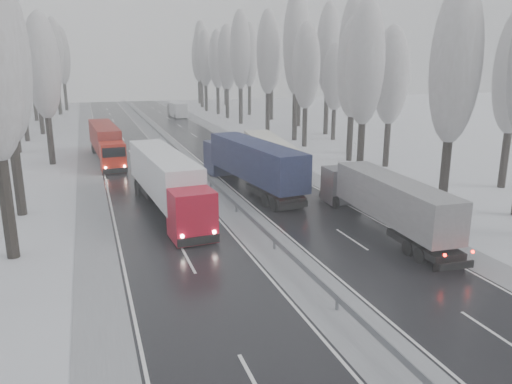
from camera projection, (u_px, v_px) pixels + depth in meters
ground at (386, 358)px, 19.03m from camera, size 260.00×260.00×0.00m
carriageway_right at (259, 178)px, 48.12m from camera, size 7.50×200.00×0.03m
carriageway_left at (149, 187)px, 44.85m from camera, size 7.50×200.00×0.03m
median_slush at (206, 182)px, 46.48m from camera, size 3.00×200.00×0.04m
shoulder_right at (306, 174)px, 49.66m from camera, size 2.40×200.00×0.04m
shoulder_left at (91, 191)px, 43.31m from camera, size 2.40×200.00×0.04m
median_guardrail at (206, 176)px, 46.32m from camera, size 0.12×200.00×0.76m
tree_16 at (455, 66)px, 35.33m from camera, size 3.60×3.60×16.53m
tree_18 at (365, 64)px, 45.56m from camera, size 3.60×3.60×16.58m
tree_19 at (391, 77)px, 51.26m from camera, size 3.60×3.60×14.57m
tree_20 at (353, 69)px, 54.20m from camera, size 3.60×3.60×15.71m
tree_21 at (354, 52)px, 58.08m from camera, size 3.60×3.60×18.62m
tree_22 at (306, 67)px, 63.45m from camera, size 3.60×3.60×15.86m
tree_23 at (335, 77)px, 69.45m from camera, size 3.60×3.60×13.55m
tree_24 at (296, 44)px, 67.93m from camera, size 3.60×3.60×20.49m
tree_25 at (328, 50)px, 73.92m from camera, size 3.60×3.60×19.44m
tree_26 at (268, 53)px, 77.49m from camera, size 3.60×3.60×18.78m
tree_27 at (300, 58)px, 83.57m from camera, size 3.60×3.60×17.62m
tree_28 at (240, 51)px, 86.75m from camera, size 3.60×3.60×19.62m
tree_29 at (272, 57)px, 92.95m from camera, size 3.60×3.60×18.11m
tree_30 at (227, 58)px, 96.03m from camera, size 3.60×3.60×17.86m
tree_31 at (249, 56)px, 101.41m from camera, size 3.60×3.60×18.58m
tree_32 at (217, 60)px, 103.01m from camera, size 3.60×3.60×17.33m
tree_33 at (227, 69)px, 108.14m from camera, size 3.60×3.60×14.33m
tree_34 at (205, 59)px, 109.18m from camera, size 3.60×3.60×17.63m
tree_35 at (240, 57)px, 115.61m from camera, size 3.60×3.60×18.25m
tree_36 at (201, 52)px, 118.18m from camera, size 3.60×3.60×20.23m
tree_37 at (225, 62)px, 124.64m from camera, size 3.60×3.60×16.37m
tree_38 at (198, 58)px, 128.74m from camera, size 3.60×3.60×17.97m
tree_39 at (206, 63)px, 133.57m from camera, size 3.60×3.60×16.19m
tree_58 at (3, 59)px, 33.97m from camera, size 3.60×3.60×17.21m
tree_62 at (43, 67)px, 52.07m from camera, size 3.60×3.60×16.04m
tree_64 at (9, 70)px, 59.05m from camera, size 3.60×3.60×15.42m
tree_66 at (19, 69)px, 67.93m from camera, size 3.60×3.60×15.23m
tree_67 at (11, 60)px, 70.86m from camera, size 3.60×3.60×17.09m
tree_68 at (35, 62)px, 74.38m from camera, size 3.60×3.60×16.65m
tree_69 at (2, 51)px, 76.10m from camera, size 3.60×3.60×19.35m
tree_70 at (42, 60)px, 83.61m from camera, size 3.60×3.60×17.09m
tree_71 at (12, 51)px, 85.38m from camera, size 3.60×3.60×19.61m
tree_72 at (31, 68)px, 91.68m from camera, size 3.60×3.60×15.11m
tree_73 at (15, 60)px, 94.10m from camera, size 3.60×3.60×17.22m
tree_74 at (55, 52)px, 102.01m from camera, size 3.60×3.60×19.68m
tree_75 at (8, 56)px, 103.01m from camera, size 3.60×3.60×18.60m
tree_76 at (62, 56)px, 111.11m from camera, size 3.60×3.60×18.55m
tree_77 at (37, 68)px, 113.72m from camera, size 3.60×3.60×14.32m
tree_78 at (46, 53)px, 115.89m from camera, size 3.60×3.60×19.55m
tree_79 at (36, 60)px, 119.09m from camera, size 3.60×3.60×17.07m
truck_grey_tarp at (384, 198)px, 33.06m from camera, size 2.93×14.59×3.72m
truck_blue_box at (250, 161)px, 43.27m from camera, size 4.71×17.07×4.34m
truck_cream_box at (267, 155)px, 47.30m from camera, size 4.51×15.79×4.02m
box_truck_distant at (177, 110)px, 99.61m from camera, size 2.76×7.78×2.86m
truck_red_white at (167, 179)px, 36.80m from camera, size 3.81×16.97×4.32m
truck_red_red at (106, 140)px, 56.15m from camera, size 3.28×15.51×3.95m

